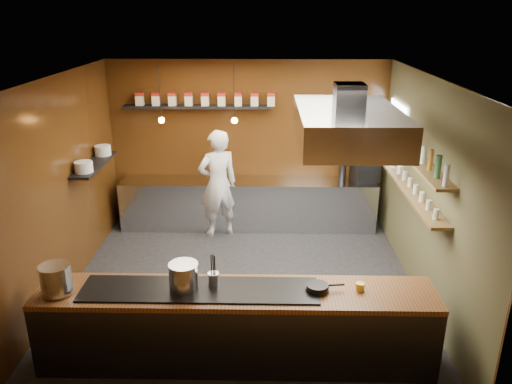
{
  "coord_description": "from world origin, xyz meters",
  "views": [
    {
      "loc": [
        0.32,
        -6.34,
        3.83
      ],
      "look_at": [
        0.18,
        0.4,
        1.34
      ],
      "focal_mm": 35.0,
      "sensor_mm": 36.0,
      "label": 1
    }
  ],
  "objects_px": {
    "extractor_hood": "(348,125)",
    "stockpot_large": "(56,279)",
    "stockpot_small": "(184,276)",
    "espresso_machine": "(365,169)",
    "chef": "(218,184)"
  },
  "relations": [
    {
      "from": "espresso_machine",
      "to": "stockpot_small",
      "type": "bearing_deg",
      "value": -136.38
    },
    {
      "from": "espresso_machine",
      "to": "extractor_hood",
      "type": "bearing_deg",
      "value": -118.47
    },
    {
      "from": "stockpot_small",
      "to": "espresso_machine",
      "type": "height_order",
      "value": "espresso_machine"
    },
    {
      "from": "espresso_machine",
      "to": "chef",
      "type": "distance_m",
      "value": 2.65
    },
    {
      "from": "stockpot_small",
      "to": "espresso_machine",
      "type": "xyz_separation_m",
      "value": [
        2.66,
        3.83,
        0.02
      ]
    },
    {
      "from": "stockpot_large",
      "to": "stockpot_small",
      "type": "relative_size",
      "value": 1.02
    },
    {
      "from": "stockpot_small",
      "to": "espresso_machine",
      "type": "bearing_deg",
      "value": 55.14
    },
    {
      "from": "stockpot_small",
      "to": "chef",
      "type": "relative_size",
      "value": 0.17
    },
    {
      "from": "stockpot_small",
      "to": "espresso_machine",
      "type": "distance_m",
      "value": 4.66
    },
    {
      "from": "stockpot_large",
      "to": "chef",
      "type": "height_order",
      "value": "chef"
    },
    {
      "from": "extractor_hood",
      "to": "stockpot_small",
      "type": "xyz_separation_m",
      "value": [
        -1.86,
        -1.2,
        -1.41
      ]
    },
    {
      "from": "extractor_hood",
      "to": "stockpot_large",
      "type": "relative_size",
      "value": 6.04
    },
    {
      "from": "espresso_machine",
      "to": "stockpot_large",
      "type": "bearing_deg",
      "value": -147.28
    },
    {
      "from": "stockpot_small",
      "to": "chef",
      "type": "bearing_deg",
      "value": 89.13
    },
    {
      "from": "chef",
      "to": "extractor_hood",
      "type": "bearing_deg",
      "value": 104.88
    }
  ]
}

